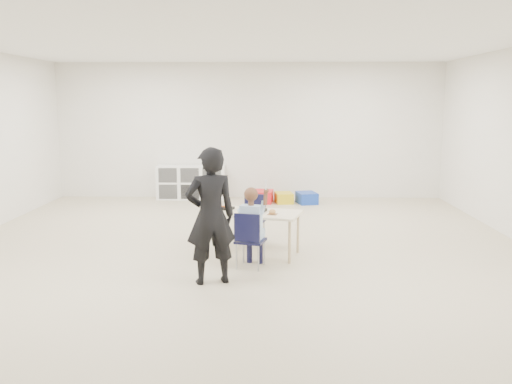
{
  "coord_description": "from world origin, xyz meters",
  "views": [
    {
      "loc": [
        0.39,
        -6.81,
        2.0
      ],
      "look_at": [
        0.24,
        0.09,
        0.85
      ],
      "focal_mm": 38.0,
      "sensor_mm": 36.0,
      "label": 1
    }
  ],
  "objects_px": {
    "cubby_shelf": "(191,182)",
    "adult": "(211,216)",
    "table": "(251,233)",
    "chair_near": "(251,239)",
    "child": "(251,223)"
  },
  "relations": [
    {
      "from": "table",
      "to": "adult",
      "type": "height_order",
      "value": "adult"
    },
    {
      "from": "cubby_shelf",
      "to": "adult",
      "type": "xyz_separation_m",
      "value": [
        0.96,
        -5.28,
        0.41
      ]
    },
    {
      "from": "table",
      "to": "cubby_shelf",
      "type": "distance_m",
      "value": 4.36
    },
    {
      "from": "chair_near",
      "to": "adult",
      "type": "bearing_deg",
      "value": -110.84
    },
    {
      "from": "child",
      "to": "adult",
      "type": "height_order",
      "value": "adult"
    },
    {
      "from": "table",
      "to": "adult",
      "type": "xyz_separation_m",
      "value": [
        -0.42,
        -1.14,
        0.47
      ]
    },
    {
      "from": "chair_near",
      "to": "table",
      "type": "bearing_deg",
      "value": 105.64
    },
    {
      "from": "chair_near",
      "to": "child",
      "type": "distance_m",
      "value": 0.2
    },
    {
      "from": "child",
      "to": "adult",
      "type": "relative_size",
      "value": 0.72
    },
    {
      "from": "adult",
      "to": "cubby_shelf",
      "type": "bearing_deg",
      "value": -97.13
    },
    {
      "from": "table",
      "to": "adult",
      "type": "bearing_deg",
      "value": -95.03
    },
    {
      "from": "table",
      "to": "cubby_shelf",
      "type": "height_order",
      "value": "cubby_shelf"
    },
    {
      "from": "chair_near",
      "to": "child",
      "type": "xyz_separation_m",
      "value": [
        0.0,
        0.0,
        0.2
      ]
    },
    {
      "from": "table",
      "to": "chair_near",
      "type": "height_order",
      "value": "chair_near"
    },
    {
      "from": "table",
      "to": "chair_near",
      "type": "relative_size",
      "value": 1.99
    }
  ]
}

